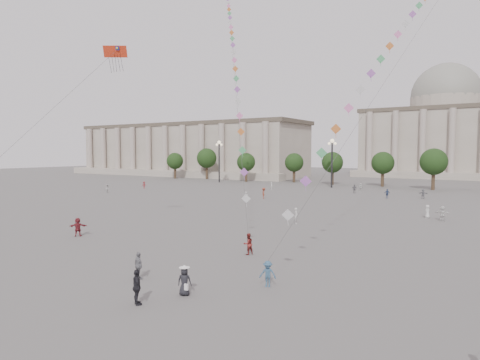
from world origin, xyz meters
The scene contains 26 objects.
ground centered at (0.00, 0.00, 0.00)m, with size 360.00×360.00×0.00m, color #5E5B59.
hall_west centered at (-75.00, 93.89, 8.43)m, with size 84.00×26.22×17.20m.
hall_central centered at (0.00, 129.22, 14.23)m, with size 48.30×34.30×35.50m.
tree_row centered at (0.00, 78.00, 5.39)m, with size 137.12×5.12×8.00m.
lamp_post_far_west centered at (-45.00, 70.00, 7.35)m, with size 2.00×0.90×10.65m.
lamp_post_mid_west centered at (-15.00, 70.00, 7.35)m, with size 2.00×0.90×10.65m.
person_crowd_0 centered at (0.51, 54.30, 0.81)m, with size 0.95×0.40×1.62m, color navy.
person_crowd_1 centered at (-47.16, 35.93, 0.79)m, with size 0.77×0.60×1.58m, color beige.
person_crowd_2 centered at (-47.66, 46.08, 0.76)m, with size 0.98×0.57×1.52m, color maroon.
person_crowd_4 centered at (-7.60, 66.71, 0.74)m, with size 1.37×0.44×1.48m, color silver.
person_crowd_7 centered at (11.51, 33.78, 0.87)m, with size 1.61×0.51×1.74m, color silver.
person_crowd_10 centered at (-23.83, 58.73, 0.75)m, with size 0.54×0.36×1.49m, color silver.
person_crowd_12 centered at (5.68, 57.28, 0.82)m, with size 1.52×0.48×1.64m, color slate.
person_crowd_13 centered at (-1.77, 23.16, 0.88)m, with size 0.64×0.42×1.75m, color silver.
person_crowd_16 centered at (-7.06, 60.69, 0.81)m, with size 0.94×0.39×1.61m, color #5D5C61.
person_crowd_17 centered at (-16.80, 42.83, 0.93)m, with size 1.21×0.69×1.87m, color brown.
person_crowd_19 centered at (9.75, 35.06, 0.79)m, with size 0.78×0.50×1.59m, color silver.
person_crowd_21 centered at (-17.62, 38.43, 0.76)m, with size 0.74×0.48×1.52m, color #BABBB6.
tourist_1 centered at (1.80, -3.94, 0.93)m, with size 1.09×0.45×1.86m, color black.
tourist_2 centered at (-16.09, 5.93, 0.87)m, with size 1.62×0.52×1.75m, color maroon.
tourist_3 centered at (-1.40, -0.70, 0.85)m, with size 0.99×0.41×1.70m, color slate.
kite_flyer_0 centered at (1.05, 8.37, 0.82)m, with size 0.80×0.62×1.65m, color maroon.
kite_flyer_1 centered at (6.07, 2.28, 0.77)m, with size 0.99×0.57×1.53m, color #325471.
hat_person centered at (2.93, -1.50, 0.85)m, with size 0.91×0.77×1.69m.
dragon_kite centered at (-14.14, 8.84, 16.46)m, with size 3.68×8.32×22.34m.
kite_train_west centered at (-14.60, 30.21, 21.28)m, with size 29.45×40.28×62.61m.
Camera 1 is at (17.83, -19.34, 7.92)m, focal length 32.00 mm.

